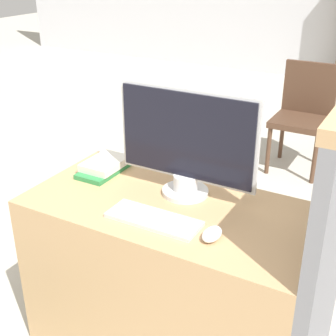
# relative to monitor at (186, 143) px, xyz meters

# --- Properties ---
(desk) EXTENTS (1.21, 0.62, 0.77)m
(desk) POSITION_rel_monitor_xyz_m (-0.01, -0.12, -0.62)
(desk) COLOR tan
(desk) RESTS_ON ground_plane
(carrel_divider) EXTENTS (0.07, 0.72, 1.30)m
(carrel_divider) POSITION_rel_monitor_xyz_m (0.62, -0.07, -0.34)
(carrel_divider) COLOR slate
(carrel_divider) RESTS_ON ground_plane
(monitor) EXTENTS (0.62, 0.20, 0.46)m
(monitor) POSITION_rel_monitor_xyz_m (0.00, 0.00, 0.00)
(monitor) COLOR silver
(monitor) RESTS_ON desk
(keyboard) EXTENTS (0.37, 0.14, 0.02)m
(keyboard) POSITION_rel_monitor_xyz_m (-0.00, -0.26, -0.22)
(keyboard) COLOR silver
(keyboard) RESTS_ON desk
(mouse) EXTENTS (0.06, 0.11, 0.04)m
(mouse) POSITION_rel_monitor_xyz_m (0.24, -0.26, -0.21)
(mouse) COLOR white
(mouse) RESTS_ON desk
(book_stack) EXTENTS (0.16, 0.27, 0.06)m
(book_stack) POSITION_rel_monitor_xyz_m (-0.43, 0.01, -0.20)
(book_stack) COLOR #2D7F42
(book_stack) RESTS_ON desk
(far_chair) EXTENTS (0.44, 0.44, 0.89)m
(far_chair) POSITION_rel_monitor_xyz_m (-0.03, 2.22, -0.50)
(far_chair) COLOR #4C3323
(far_chair) RESTS_ON ground_plane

